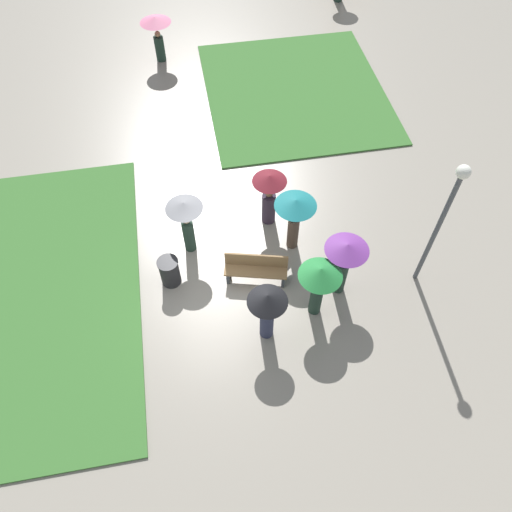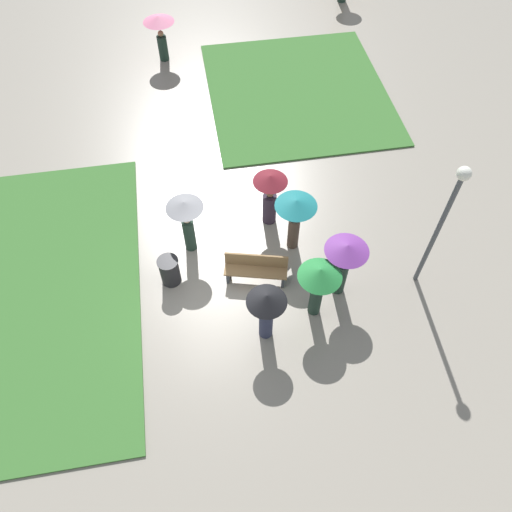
{
  "view_description": "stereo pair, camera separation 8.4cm",
  "coord_description": "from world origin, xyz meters",
  "px_view_note": "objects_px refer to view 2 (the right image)",
  "views": [
    {
      "loc": [
        -0.3,
        -7.05,
        11.34
      ],
      "look_at": [
        1.04,
        0.41,
        0.94
      ],
      "focal_mm": 35.0,
      "sensor_mm": 36.0,
      "label": 1
    },
    {
      "loc": [
        -0.21,
        -7.06,
        11.34
      ],
      "look_at": [
        1.04,
        0.41,
        0.94
      ],
      "focal_mm": 35.0,
      "sensor_mm": 36.0,
      "label": 2
    }
  ],
  "objects_px": {
    "crowd_person_maroon": "(270,193)",
    "lone_walker_far_path": "(160,28)",
    "crowd_person_green": "(319,280)",
    "crowd_person_grey": "(186,216)",
    "park_bench": "(256,268)",
    "crowd_person_teal": "(295,212)",
    "trash_bin": "(170,271)",
    "crowd_person_black": "(266,307)",
    "crowd_person_purple": "(345,258)",
    "lamp_post": "(445,214)"
  },
  "relations": [
    {
      "from": "crowd_person_black",
      "to": "crowd_person_teal",
      "type": "xyz_separation_m",
      "value": [
        1.25,
        2.63,
        0.12
      ]
    },
    {
      "from": "lamp_post",
      "to": "crowd_person_purple",
      "type": "height_order",
      "value": "lamp_post"
    },
    {
      "from": "trash_bin",
      "to": "crowd_person_green",
      "type": "distance_m",
      "value": 4.02
    },
    {
      "from": "crowd_person_purple",
      "to": "lamp_post",
      "type": "bearing_deg",
      "value": -69.34
    },
    {
      "from": "crowd_person_green",
      "to": "crowd_person_black",
      "type": "height_order",
      "value": "crowd_person_green"
    },
    {
      "from": "lamp_post",
      "to": "crowd_person_green",
      "type": "bearing_deg",
      "value": -170.16
    },
    {
      "from": "crowd_person_maroon",
      "to": "lone_walker_far_path",
      "type": "xyz_separation_m",
      "value": [
        -2.57,
        8.85,
        0.11
      ]
    },
    {
      "from": "park_bench",
      "to": "crowd_person_black",
      "type": "xyz_separation_m",
      "value": [
        -0.04,
        -1.69,
        0.82
      ]
    },
    {
      "from": "lamp_post",
      "to": "crowd_person_purple",
      "type": "bearing_deg",
      "value": 179.65
    },
    {
      "from": "park_bench",
      "to": "crowd_person_grey",
      "type": "height_order",
      "value": "crowd_person_grey"
    },
    {
      "from": "crowd_person_purple",
      "to": "crowd_person_green",
      "type": "distance_m",
      "value": 0.94
    },
    {
      "from": "crowd_person_black",
      "to": "crowd_person_teal",
      "type": "relative_size",
      "value": 0.96
    },
    {
      "from": "crowd_person_grey",
      "to": "crowd_person_black",
      "type": "bearing_deg",
      "value": 152.62
    },
    {
      "from": "park_bench",
      "to": "crowd_person_black",
      "type": "height_order",
      "value": "crowd_person_black"
    },
    {
      "from": "crowd_person_purple",
      "to": "crowd_person_teal",
      "type": "relative_size",
      "value": 1.04
    },
    {
      "from": "park_bench",
      "to": "crowd_person_purple",
      "type": "height_order",
      "value": "crowd_person_purple"
    },
    {
      "from": "crowd_person_green",
      "to": "crowd_person_grey",
      "type": "bearing_deg",
      "value": 160.24
    },
    {
      "from": "lamp_post",
      "to": "crowd_person_teal",
      "type": "height_order",
      "value": "lamp_post"
    },
    {
      "from": "crowd_person_purple",
      "to": "crowd_person_grey",
      "type": "bearing_deg",
      "value": 82.09
    },
    {
      "from": "crowd_person_green",
      "to": "crowd_person_maroon",
      "type": "bearing_deg",
      "value": 121.8
    },
    {
      "from": "lamp_post",
      "to": "park_bench",
      "type": "bearing_deg",
      "value": 170.24
    },
    {
      "from": "park_bench",
      "to": "lamp_post",
      "type": "xyz_separation_m",
      "value": [
        4.28,
        -0.74,
        2.2
      ]
    },
    {
      "from": "park_bench",
      "to": "lamp_post",
      "type": "relative_size",
      "value": 0.42
    },
    {
      "from": "trash_bin",
      "to": "crowd_person_purple",
      "type": "xyz_separation_m",
      "value": [
        4.36,
        -1.02,
        0.97
      ]
    },
    {
      "from": "lamp_post",
      "to": "crowd_person_purple",
      "type": "relative_size",
      "value": 2.12
    },
    {
      "from": "crowd_person_green",
      "to": "lone_walker_far_path",
      "type": "height_order",
      "value": "crowd_person_green"
    },
    {
      "from": "trash_bin",
      "to": "crowd_person_teal",
      "type": "bearing_deg",
      "value": 10.48
    },
    {
      "from": "crowd_person_purple",
      "to": "lone_walker_far_path",
      "type": "height_order",
      "value": "crowd_person_purple"
    },
    {
      "from": "crowd_person_maroon",
      "to": "crowd_person_black",
      "type": "distance_m",
      "value": 3.75
    },
    {
      "from": "park_bench",
      "to": "crowd_person_black",
      "type": "distance_m",
      "value": 1.88
    },
    {
      "from": "crowd_person_green",
      "to": "lamp_post",
      "type": "bearing_deg",
      "value": 31.35
    },
    {
      "from": "crowd_person_maroon",
      "to": "park_bench",
      "type": "bearing_deg",
      "value": 177.52
    },
    {
      "from": "crowd_person_maroon",
      "to": "crowd_person_teal",
      "type": "relative_size",
      "value": 0.97
    },
    {
      "from": "trash_bin",
      "to": "crowd_person_black",
      "type": "distance_m",
      "value": 3.1
    },
    {
      "from": "crowd_person_purple",
      "to": "lone_walker_far_path",
      "type": "relative_size",
      "value": 1.11
    },
    {
      "from": "park_bench",
      "to": "lone_walker_far_path",
      "type": "relative_size",
      "value": 0.99
    },
    {
      "from": "crowd_person_black",
      "to": "crowd_person_grey",
      "type": "distance_m",
      "value": 3.43
    },
    {
      "from": "crowd_person_maroon",
      "to": "crowd_person_purple",
      "type": "height_order",
      "value": "crowd_person_purple"
    },
    {
      "from": "crowd_person_purple",
      "to": "crowd_person_green",
      "type": "bearing_deg",
      "value": 145.04
    },
    {
      "from": "park_bench",
      "to": "crowd_person_purple",
      "type": "bearing_deg",
      "value": -4.52
    },
    {
      "from": "crowd_person_purple",
      "to": "crowd_person_black",
      "type": "xyz_separation_m",
      "value": [
        -2.13,
        -0.97,
        -0.13
      ]
    },
    {
      "from": "crowd_person_maroon",
      "to": "crowd_person_purple",
      "type": "relative_size",
      "value": 0.93
    },
    {
      "from": "crowd_person_maroon",
      "to": "crowd_person_teal",
      "type": "distance_m",
      "value": 1.16
    },
    {
      "from": "park_bench",
      "to": "crowd_person_maroon",
      "type": "bearing_deg",
      "value": 84.38
    },
    {
      "from": "crowd_person_maroon",
      "to": "crowd_person_black",
      "type": "height_order",
      "value": "crowd_person_maroon"
    },
    {
      "from": "crowd_person_purple",
      "to": "crowd_person_black",
      "type": "bearing_deg",
      "value": 135.39
    },
    {
      "from": "crowd_person_green",
      "to": "crowd_person_grey",
      "type": "relative_size",
      "value": 0.99
    },
    {
      "from": "lamp_post",
      "to": "crowd_person_grey",
      "type": "relative_size",
      "value": 2.17
    },
    {
      "from": "crowd_person_black",
      "to": "lone_walker_far_path",
      "type": "height_order",
      "value": "crowd_person_black"
    },
    {
      "from": "crowd_person_teal",
      "to": "trash_bin",
      "type": "bearing_deg",
      "value": 59.41
    }
  ]
}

